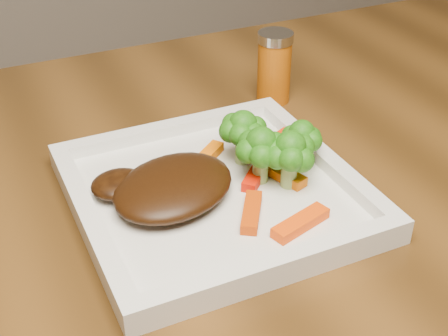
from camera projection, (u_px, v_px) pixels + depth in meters
name	position (u px, v px, depth m)	size (l,w,h in m)	color
plate	(215.00, 196.00, 0.62)	(0.27, 0.27, 0.01)	white
steak	(173.00, 187.00, 0.60)	(0.13, 0.10, 0.03)	#311807
broccoli_0	(243.00, 133.00, 0.64)	(0.06, 0.06, 0.07)	#325F0F
broccoli_1	(301.00, 140.00, 0.64)	(0.05, 0.05, 0.06)	#145E0F
broccoli_2	(290.00, 160.00, 0.61)	(0.06, 0.06, 0.06)	#277914
broccoli_3	(261.00, 155.00, 0.62)	(0.06, 0.06, 0.06)	#2D6711
carrot_0	(301.00, 223.00, 0.57)	(0.06, 0.02, 0.01)	#F74504
carrot_2	(251.00, 212.00, 0.58)	(0.06, 0.02, 0.01)	#C83A03
carrot_3	(277.00, 141.00, 0.69)	(0.06, 0.02, 0.01)	red
carrot_4	(207.00, 156.00, 0.66)	(0.05, 0.01, 0.01)	orange
carrot_5	(280.00, 173.00, 0.64)	(0.06, 0.02, 0.01)	#CD5903
carrot_6	(256.00, 175.00, 0.63)	(0.05, 0.01, 0.01)	red
spice_shaker	(274.00, 67.00, 0.79)	(0.04, 0.04, 0.09)	#A94F09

